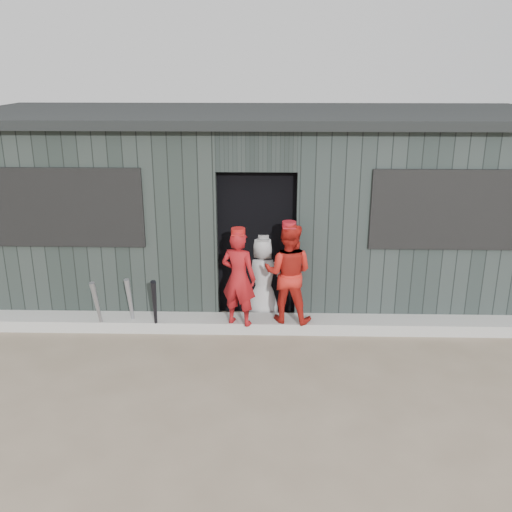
{
  "coord_description": "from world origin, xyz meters",
  "views": [
    {
      "loc": [
        0.17,
        -4.84,
        3.23
      ],
      "look_at": [
        0.0,
        1.8,
        1.0
      ],
      "focal_mm": 40.0,
      "sensor_mm": 36.0,
      "label": 1
    }
  ],
  "objects_px": {
    "player_red_left": "(239,278)",
    "dugout": "(259,202)",
    "bat_mid": "(131,304)",
    "player_red_right": "(288,273)",
    "bat_right": "(155,307)",
    "bat_left": "(98,308)",
    "player_grey_back": "(263,277)"
  },
  "relations": [
    {
      "from": "player_red_left",
      "to": "bat_left",
      "type": "bearing_deg",
      "value": 22.1
    },
    {
      "from": "bat_left",
      "to": "bat_right",
      "type": "height_order",
      "value": "bat_right"
    },
    {
      "from": "player_red_left",
      "to": "player_red_right",
      "type": "distance_m",
      "value": 0.62
    },
    {
      "from": "bat_left",
      "to": "player_grey_back",
      "type": "relative_size",
      "value": 0.64
    },
    {
      "from": "bat_left",
      "to": "bat_right",
      "type": "relative_size",
      "value": 0.91
    },
    {
      "from": "player_grey_back",
      "to": "bat_left",
      "type": "bearing_deg",
      "value": 28.73
    },
    {
      "from": "bat_right",
      "to": "dugout",
      "type": "distance_m",
      "value": 2.46
    },
    {
      "from": "bat_right",
      "to": "player_red_left",
      "type": "distance_m",
      "value": 1.1
    },
    {
      "from": "bat_right",
      "to": "player_grey_back",
      "type": "xyz_separation_m",
      "value": [
        1.33,
        0.62,
        0.18
      ]
    },
    {
      "from": "player_red_left",
      "to": "dugout",
      "type": "xyz_separation_m",
      "value": [
        0.21,
        1.83,
        0.53
      ]
    },
    {
      "from": "bat_right",
      "to": "player_grey_back",
      "type": "relative_size",
      "value": 0.71
    },
    {
      "from": "bat_left",
      "to": "dugout",
      "type": "distance_m",
      "value": 2.88
    },
    {
      "from": "bat_mid",
      "to": "player_red_right",
      "type": "distance_m",
      "value": 2.03
    },
    {
      "from": "bat_left",
      "to": "bat_mid",
      "type": "xyz_separation_m",
      "value": [
        0.38,
        0.12,
        -0.0
      ]
    },
    {
      "from": "bat_right",
      "to": "player_grey_back",
      "type": "bearing_deg",
      "value": 24.87
    },
    {
      "from": "bat_mid",
      "to": "dugout",
      "type": "relative_size",
      "value": 0.09
    },
    {
      "from": "bat_left",
      "to": "player_red_right",
      "type": "bearing_deg",
      "value": 4.25
    },
    {
      "from": "player_red_right",
      "to": "dugout",
      "type": "relative_size",
      "value": 0.15
    },
    {
      "from": "bat_right",
      "to": "player_red_left",
      "type": "xyz_separation_m",
      "value": [
        1.03,
        0.09,
        0.36
      ]
    },
    {
      "from": "player_red_left",
      "to": "player_red_right",
      "type": "bearing_deg",
      "value": -148.34
    },
    {
      "from": "bat_right",
      "to": "bat_left",
      "type": "bearing_deg",
      "value": 177.29
    },
    {
      "from": "player_grey_back",
      "to": "player_red_left",
      "type": "bearing_deg",
      "value": 73.62
    },
    {
      "from": "player_red_left",
      "to": "dugout",
      "type": "distance_m",
      "value": 1.92
    },
    {
      "from": "bat_mid",
      "to": "dugout",
      "type": "height_order",
      "value": "dugout"
    },
    {
      "from": "dugout",
      "to": "player_red_right",
      "type": "bearing_deg",
      "value": -76.85
    },
    {
      "from": "bat_mid",
      "to": "player_grey_back",
      "type": "xyz_separation_m",
      "value": [
        1.67,
        0.46,
        0.21
      ]
    },
    {
      "from": "dugout",
      "to": "bat_right",
      "type": "bearing_deg",
      "value": -122.88
    },
    {
      "from": "bat_left",
      "to": "dugout",
      "type": "xyz_separation_m",
      "value": [
        1.97,
        1.89,
        0.92
      ]
    },
    {
      "from": "bat_left",
      "to": "bat_right",
      "type": "distance_m",
      "value": 0.72
    },
    {
      "from": "bat_mid",
      "to": "bat_right",
      "type": "height_order",
      "value": "bat_right"
    },
    {
      "from": "bat_right",
      "to": "dugout",
      "type": "bearing_deg",
      "value": 57.12
    },
    {
      "from": "bat_left",
      "to": "player_red_left",
      "type": "xyz_separation_m",
      "value": [
        1.76,
        0.05,
        0.39
      ]
    }
  ]
}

